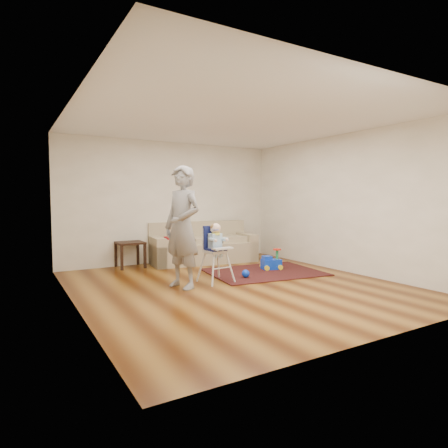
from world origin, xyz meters
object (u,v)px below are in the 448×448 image
ride_on_toy (271,259)px  adult (182,227)px  toy_ball (246,274)px  sofa (203,242)px  high_chair (216,254)px  side_table (130,255)px

ride_on_toy → adult: (-2.15, -0.46, 0.76)m
toy_ball → sofa: bearing=86.4°
sofa → high_chair: (-0.73, -1.91, 0.04)m
sofa → side_table: size_ratio=4.52×
sofa → adult: 2.46m
toy_ball → high_chair: size_ratio=0.14×
sofa → adult: size_ratio=1.24×
sofa → toy_ball: sofa is taller
ride_on_toy → high_chair: (-1.50, -0.40, 0.27)m
toy_ball → adult: bearing=-177.7°
sofa → high_chair: high_chair is taller
side_table → adult: 2.30m
side_table → toy_ball: 2.60m
side_table → high_chair: (0.87, -2.11, 0.23)m
adult → side_table: bearing=166.6°
ride_on_toy → high_chair: bearing=-150.1°
high_chair → side_table: bearing=106.8°
side_table → toy_ball: bearing=-55.0°
side_table → ride_on_toy: (2.37, -1.72, -0.04)m
high_chair → adult: (-0.65, -0.06, 0.49)m
high_chair → adult: 0.81m
sofa → high_chair: 2.05m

